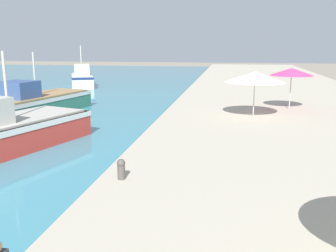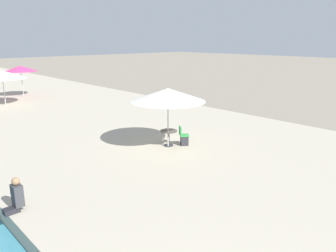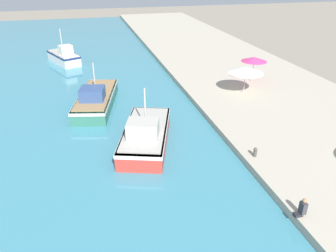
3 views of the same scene
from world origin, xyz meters
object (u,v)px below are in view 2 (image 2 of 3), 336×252
Objects in this scene: cafe_umbrella_pink at (168,95)px; cafe_umbrella_striped at (21,69)px; cafe_chair_left at (184,138)px; cafe_umbrella_white at (2,75)px; person_at_quay at (16,197)px; cafe_table at (169,135)px.

cafe_umbrella_pink reaches higher than cafe_umbrella_striped.
cafe_umbrella_striped is at bearing -143.83° from cafe_chair_left.
cafe_chair_left is at bearing -88.54° from cafe_umbrella_striped.
cafe_umbrella_white is (-2.19, 15.56, -0.13)m from cafe_umbrella_pink.
cafe_umbrella_pink is 0.98× the size of cafe_umbrella_white.
cafe_chair_left is 8.00m from person_at_quay.
cafe_table is 0.75m from cafe_chair_left.
person_at_quay reaches higher than cafe_chair_left.
cafe_table is 0.77× the size of person_at_quay.
cafe_chair_left is (2.91, -15.89, -1.99)m from cafe_umbrella_white.
cafe_umbrella_striped reaches higher than cafe_table.
cafe_umbrella_white is 3.31× the size of person_at_quay.
person_at_quay is (-7.95, -0.93, 0.14)m from cafe_chair_left.
cafe_umbrella_striped reaches higher than person_at_quay.
cafe_chair_left is at bearing 6.70° from person_at_quay.
cafe_umbrella_striped is 2.59× the size of person_at_quay.
cafe_umbrella_pink reaches higher than cafe_chair_left.
cafe_umbrella_striped is at bearing 50.94° from cafe_umbrella_white.
cafe_umbrella_pink is 15.71m from cafe_umbrella_white.
person_at_quay is (-7.35, -1.35, -0.07)m from cafe_table.
cafe_chair_left is at bearing -34.71° from cafe_table.
cafe_umbrella_white is at bearing 73.33° from person_at_quay.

